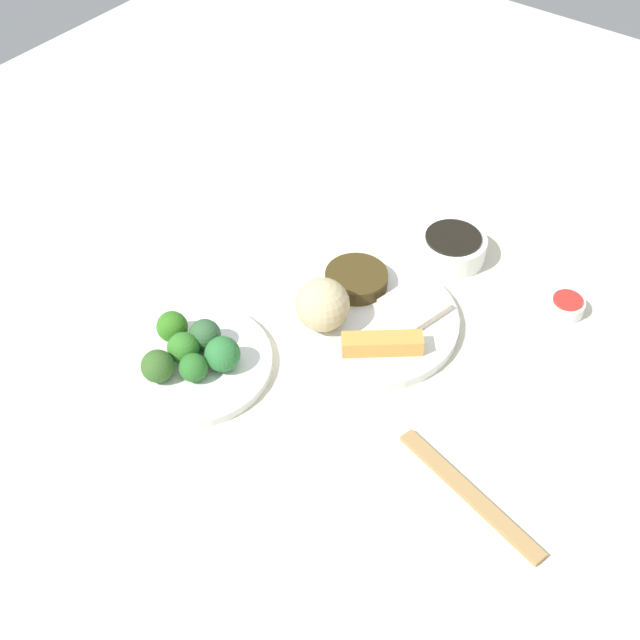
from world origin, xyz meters
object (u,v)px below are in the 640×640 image
broccoli_plate (192,363)px  sauce_ramekin_sweet_and_sour (566,306)px  main_plate (368,320)px  soy_sauce_bowl (452,248)px  chopsticks_pair (470,494)px

broccoli_plate → sauce_ramekin_sweet_and_sour: (0.42, -0.38, 0.00)m
broccoli_plate → sauce_ramekin_sweet_and_sour: sauce_ramekin_sweet_and_sour is taller
main_plate → sauce_ramekin_sweet_and_sour: size_ratio=4.97×
broccoli_plate → soy_sauce_bowl: soy_sauce_bowl is taller
main_plate → soy_sauce_bowl: 0.20m
main_plate → soy_sauce_bowl: (0.20, -0.02, 0.01)m
main_plate → chopsticks_pair: (-0.17, -0.27, -0.00)m
soy_sauce_bowl → chopsticks_pair: bearing=-146.5°
chopsticks_pair → sauce_ramekin_sweet_and_sour: bearing=7.2°
chopsticks_pair → soy_sauce_bowl: bearing=33.5°
main_plate → broccoli_plate: size_ratio=1.17×
main_plate → soy_sauce_bowl: bearing=-6.2°
main_plate → sauce_ramekin_sweet_and_sour: (0.20, -0.22, 0.00)m
broccoli_plate → chopsticks_pair: size_ratio=0.98×
soy_sauce_bowl → chopsticks_pair: soy_sauce_bowl is taller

